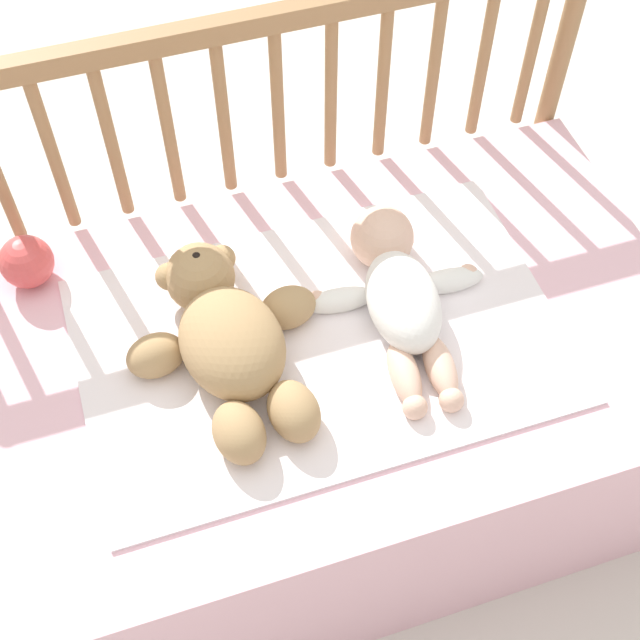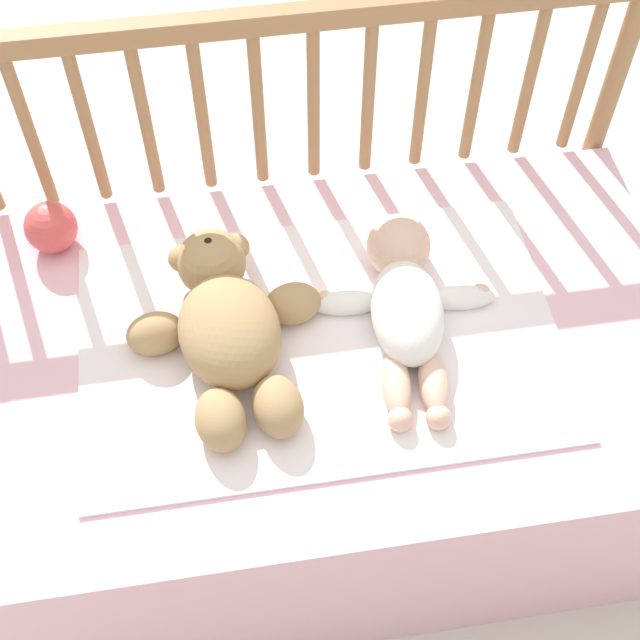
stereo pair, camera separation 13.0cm
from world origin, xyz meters
TOP-DOWN VIEW (x-y plane):
  - ground_plane at (0.00, 0.00)m, footprint 12.00×12.00m
  - crib_mattress at (0.00, 0.00)m, footprint 1.23×0.72m
  - crib_rail at (-0.00, 0.38)m, footprint 1.23×0.04m
  - blanket at (0.00, -0.00)m, footprint 0.77×0.50m
  - teddy_bear at (-0.14, 0.02)m, footprint 0.32×0.40m
  - baby at (0.14, 0.02)m, footprint 0.31×0.39m
  - toy_ball at (-0.42, 0.27)m, footprint 0.09×0.09m

SIDE VIEW (x-z plane):
  - ground_plane at x=0.00m, z-range 0.00..0.00m
  - crib_mattress at x=0.00m, z-range 0.00..0.46m
  - blanket at x=0.00m, z-range 0.46..0.47m
  - baby at x=0.14m, z-range 0.45..0.56m
  - toy_ball at x=-0.42m, z-range 0.46..0.55m
  - teddy_bear at x=-0.14m, z-range 0.46..0.57m
  - crib_rail at x=0.00m, z-range 0.17..0.99m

